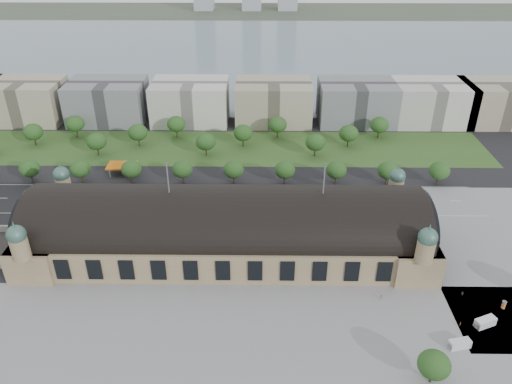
{
  "coord_description": "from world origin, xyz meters",
  "views": [
    {
      "loc": [
        12.81,
        -154.01,
        114.67
      ],
      "look_at": [
        10.84,
        20.7,
        14.0
      ],
      "focal_mm": 35.0,
      "sensor_mm": 36.0,
      "label": 1
    }
  ],
  "objects_px": {
    "bus_east": "(276,203)",
    "bus_west": "(174,209)",
    "pedestrian_0": "(381,297)",
    "advertising_column": "(504,305)",
    "parked_car_0": "(97,213)",
    "parked_car_6": "(170,217)",
    "traffic_car_1": "(43,188)",
    "traffic_car_5": "(346,197)",
    "van_south": "(458,344)",
    "parked_car_3": "(156,217)",
    "pedestrian_1": "(460,324)",
    "traffic_car_4": "(283,201)",
    "parked_car_1": "(77,213)",
    "bus_mid": "(284,210)",
    "traffic_car_2": "(88,203)",
    "petrol_station": "(126,166)",
    "van_east": "(484,323)",
    "parked_car_4": "(172,214)",
    "traffic_car_3": "(149,188)",
    "parked_car_2": "(123,217)",
    "pedestrian_4": "(428,370)",
    "parked_car_5": "(181,215)",
    "pedestrian_2": "(463,293)",
    "traffic_car_6": "(365,208)"
  },
  "relations": [
    {
      "from": "parked_car_1",
      "to": "bus_west",
      "type": "xyz_separation_m",
      "value": [
        41.07,
        2.0,
        0.73
      ]
    },
    {
      "from": "traffic_car_5",
      "to": "bus_east",
      "type": "height_order",
      "value": "bus_east"
    },
    {
      "from": "parked_car_2",
      "to": "pedestrian_4",
      "type": "distance_m",
      "value": 131.84
    },
    {
      "from": "parked_car_0",
      "to": "parked_car_6",
      "type": "relative_size",
      "value": 1.01
    },
    {
      "from": "traffic_car_3",
      "to": "parked_car_5",
      "type": "height_order",
      "value": "parked_car_5"
    },
    {
      "from": "advertising_column",
      "to": "petrol_station",
      "type": "bearing_deg",
      "value": 146.79
    },
    {
      "from": "petrol_station",
      "to": "bus_mid",
      "type": "xyz_separation_m",
      "value": [
        76.69,
        -38.28,
        -1.36
      ]
    },
    {
      "from": "van_east",
      "to": "advertising_column",
      "type": "relative_size",
      "value": 2.54
    },
    {
      "from": "traffic_car_5",
      "to": "van_south",
      "type": "relative_size",
      "value": 0.66
    },
    {
      "from": "pedestrian_0",
      "to": "advertising_column",
      "type": "bearing_deg",
      "value": -13.72
    },
    {
      "from": "pedestrian_0",
      "to": "pedestrian_1",
      "type": "distance_m",
      "value": 25.26
    },
    {
      "from": "traffic_car_5",
      "to": "advertising_column",
      "type": "height_order",
      "value": "advertising_column"
    },
    {
      "from": "advertising_column",
      "to": "bus_west",
      "type": "bearing_deg",
      "value": 153.82
    },
    {
      "from": "van_east",
      "to": "traffic_car_5",
      "type": "bearing_deg",
      "value": 89.26
    },
    {
      "from": "bus_west",
      "to": "pedestrian_0",
      "type": "distance_m",
      "value": 94.58
    },
    {
      "from": "parked_car_1",
      "to": "bus_east",
      "type": "xyz_separation_m",
      "value": [
        85.11,
        7.0,
        1.07
      ]
    },
    {
      "from": "parked_car_0",
      "to": "parked_car_3",
      "type": "height_order",
      "value": "parked_car_3"
    },
    {
      "from": "traffic_car_2",
      "to": "bus_west",
      "type": "distance_m",
      "value": 39.26
    },
    {
      "from": "parked_car_5",
      "to": "van_east",
      "type": "relative_size",
      "value": 0.8
    },
    {
      "from": "parked_car_3",
      "to": "advertising_column",
      "type": "xyz_separation_m",
      "value": [
        123.57,
        -52.43,
        0.69
      ]
    },
    {
      "from": "parked_car_2",
      "to": "van_south",
      "type": "bearing_deg",
      "value": 33.3
    },
    {
      "from": "bus_west",
      "to": "advertising_column",
      "type": "relative_size",
      "value": 3.9
    },
    {
      "from": "traffic_car_2",
      "to": "parked_car_4",
      "type": "height_order",
      "value": "parked_car_4"
    },
    {
      "from": "traffic_car_5",
      "to": "traffic_car_6",
      "type": "xyz_separation_m",
      "value": [
        6.91,
        -9.38,
        -0.0
      ]
    },
    {
      "from": "bus_east",
      "to": "van_east",
      "type": "bearing_deg",
      "value": -135.57
    },
    {
      "from": "traffic_car_1",
      "to": "traffic_car_5",
      "type": "xyz_separation_m",
      "value": [
        139.72,
        -6.86,
        0.07
      ]
    },
    {
      "from": "parked_car_4",
      "to": "van_east",
      "type": "distance_m",
      "value": 125.47
    },
    {
      "from": "traffic_car_5",
      "to": "traffic_car_1",
      "type": "bearing_deg",
      "value": 94.24
    },
    {
      "from": "pedestrian_1",
      "to": "traffic_car_4",
      "type": "bearing_deg",
      "value": 71.28
    },
    {
      "from": "traffic_car_1",
      "to": "parked_car_5",
      "type": "height_order",
      "value": "parked_car_5"
    },
    {
      "from": "bus_mid",
      "to": "van_south",
      "type": "relative_size",
      "value": 1.67
    },
    {
      "from": "traffic_car_5",
      "to": "pedestrian_0",
      "type": "height_order",
      "value": "pedestrian_0"
    },
    {
      "from": "traffic_car_2",
      "to": "bus_mid",
      "type": "xyz_separation_m",
      "value": [
        86.07,
        -6.15,
        0.92
      ]
    },
    {
      "from": "bus_mid",
      "to": "bus_east",
      "type": "height_order",
      "value": "bus_east"
    },
    {
      "from": "petrol_station",
      "to": "traffic_car_4",
      "type": "xyz_separation_m",
      "value": [
        76.8,
        -29.04,
        -2.31
      ]
    },
    {
      "from": "bus_mid",
      "to": "pedestrian_2",
      "type": "distance_m",
      "value": 77.82
    },
    {
      "from": "advertising_column",
      "to": "pedestrian_2",
      "type": "bearing_deg",
      "value": 150.77
    },
    {
      "from": "traffic_car_2",
      "to": "advertising_column",
      "type": "distance_m",
      "value": 168.21
    },
    {
      "from": "parked_car_3",
      "to": "traffic_car_3",
      "type": "bearing_deg",
      "value": 164.28
    },
    {
      "from": "traffic_car_1",
      "to": "traffic_car_2",
      "type": "bearing_deg",
      "value": -124.03
    },
    {
      "from": "advertising_column",
      "to": "pedestrian_1",
      "type": "bearing_deg",
      "value": -153.93
    },
    {
      "from": "parked_car_6",
      "to": "traffic_car_2",
      "type": "bearing_deg",
      "value": -136.02
    },
    {
      "from": "bus_west",
      "to": "pedestrian_4",
      "type": "height_order",
      "value": "bus_west"
    },
    {
      "from": "bus_east",
      "to": "bus_west",
      "type": "bearing_deg",
      "value": 98.96
    },
    {
      "from": "bus_mid",
      "to": "pedestrian_0",
      "type": "bearing_deg",
      "value": -154.21
    },
    {
      "from": "traffic_car_4",
      "to": "parked_car_1",
      "type": "distance_m",
      "value": 89.21
    },
    {
      "from": "parked_car_1",
      "to": "bus_west",
      "type": "relative_size",
      "value": 0.53
    },
    {
      "from": "parked_car_0",
      "to": "van_south",
      "type": "xyz_separation_m",
      "value": [
        128.89,
        -72.16,
        0.59
      ]
    },
    {
      "from": "van_south",
      "to": "parked_car_1",
      "type": "bearing_deg",
      "value": 140.37
    },
    {
      "from": "pedestrian_0",
      "to": "traffic_car_3",
      "type": "bearing_deg",
      "value": 133.41
    }
  ]
}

